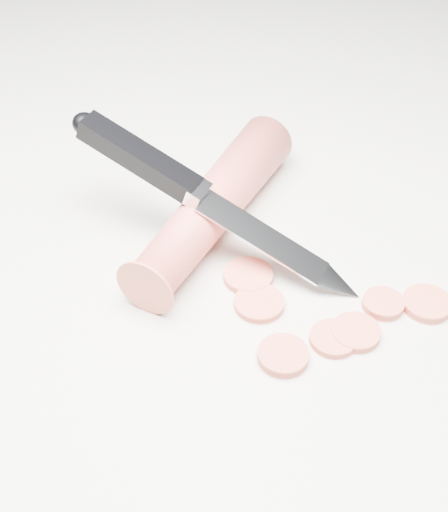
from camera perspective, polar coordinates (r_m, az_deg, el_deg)
ground at (r=0.52m, az=1.96°, el=-1.47°), size 2.40×2.40×0.00m
carrot at (r=0.55m, az=-0.82°, el=4.12°), size 0.19×0.14×0.04m
carrot_slice_0 at (r=0.50m, az=2.84°, el=-3.79°), size 0.04×0.04×0.01m
carrot_slice_1 at (r=0.47m, az=4.76°, el=-7.94°), size 0.03×0.03×0.01m
carrot_slice_2 at (r=0.49m, az=10.49°, el=-6.03°), size 0.03×0.03×0.01m
carrot_slice_3 at (r=0.48m, az=8.75°, el=-6.56°), size 0.03×0.03×0.01m
carrot_slice_4 at (r=0.52m, az=15.92°, el=-3.69°), size 0.03×0.03×0.01m
carrot_slice_5 at (r=0.52m, az=1.95°, el=-1.61°), size 0.04×0.04×0.01m
carrot_slice_6 at (r=0.51m, az=12.62°, el=-3.74°), size 0.03×0.03×0.01m
kitchen_knife at (r=0.52m, az=-0.79°, el=4.47°), size 0.15×0.21×0.09m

